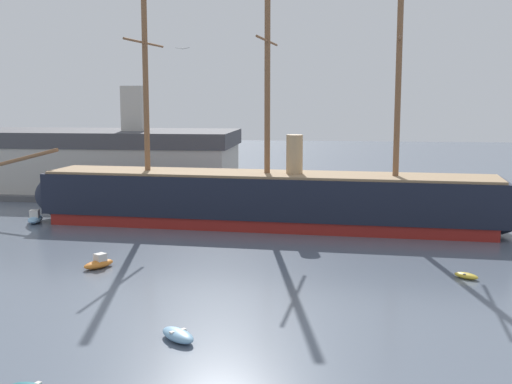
{
  "coord_description": "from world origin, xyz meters",
  "views": [
    {
      "loc": [
        7.08,
        -18.94,
        14.89
      ],
      "look_at": [
        0.52,
        36.88,
        6.65
      ],
      "focal_mm": 46.34,
      "sensor_mm": 36.0,
      "label": 1
    }
  ],
  "objects_px": {
    "dinghy_near_centre": "(178,335)",
    "motorboat_alongside_bow": "(99,263)",
    "tall_ship": "(267,198)",
    "seagull_in_flight": "(182,48)",
    "dockside_warehouse_left": "(77,162)",
    "motorboat_far_left": "(35,218)",
    "dinghy_alongside_stern": "(466,276)"
  },
  "relations": [
    {
      "from": "tall_ship",
      "to": "seagull_in_flight",
      "type": "height_order",
      "value": "tall_ship"
    },
    {
      "from": "dockside_warehouse_left",
      "to": "dinghy_alongside_stern",
      "type": "bearing_deg",
      "value": -40.42
    },
    {
      "from": "tall_ship",
      "to": "motorboat_far_left",
      "type": "distance_m",
      "value": 27.56
    },
    {
      "from": "dinghy_alongside_stern",
      "to": "motorboat_far_left",
      "type": "distance_m",
      "value": 49.54
    },
    {
      "from": "motorboat_far_left",
      "to": "dockside_warehouse_left",
      "type": "height_order",
      "value": "dockside_warehouse_left"
    },
    {
      "from": "dinghy_near_centre",
      "to": "motorboat_alongside_bow",
      "type": "height_order",
      "value": "motorboat_alongside_bow"
    },
    {
      "from": "dinghy_alongside_stern",
      "to": "tall_ship",
      "type": "bearing_deg",
      "value": 133.03
    },
    {
      "from": "motorboat_alongside_bow",
      "to": "motorboat_far_left",
      "type": "relative_size",
      "value": 0.8
    },
    {
      "from": "seagull_in_flight",
      "to": "motorboat_far_left",
      "type": "bearing_deg",
      "value": 136.9
    },
    {
      "from": "seagull_in_flight",
      "to": "tall_ship",
      "type": "bearing_deg",
      "value": 78.87
    },
    {
      "from": "dinghy_alongside_stern",
      "to": "motorboat_far_left",
      "type": "relative_size",
      "value": 0.55
    },
    {
      "from": "dinghy_alongside_stern",
      "to": "motorboat_alongside_bow",
      "type": "bearing_deg",
      "value": -179.54
    },
    {
      "from": "dinghy_near_centre",
      "to": "dinghy_alongside_stern",
      "type": "bearing_deg",
      "value": 38.76
    },
    {
      "from": "tall_ship",
      "to": "motorboat_far_left",
      "type": "xyz_separation_m",
      "value": [
        -27.41,
        -0.92,
        -2.72
      ]
    },
    {
      "from": "tall_ship",
      "to": "dinghy_alongside_stern",
      "type": "distance_m",
      "value": 27.16
    },
    {
      "from": "dinghy_near_centre",
      "to": "dockside_warehouse_left",
      "type": "xyz_separation_m",
      "value": [
        -29.64,
        58.79,
        4.47
      ]
    },
    {
      "from": "tall_ship",
      "to": "motorboat_alongside_bow",
      "type": "xyz_separation_m",
      "value": [
        -12.7,
        -19.98,
        -2.82
      ]
    },
    {
      "from": "tall_ship",
      "to": "seagull_in_flight",
      "type": "xyz_separation_m",
      "value": [
        -4.42,
        -22.44,
        15.25
      ]
    },
    {
      "from": "dinghy_alongside_stern",
      "to": "motorboat_far_left",
      "type": "bearing_deg",
      "value": 157.68
    },
    {
      "from": "motorboat_alongside_bow",
      "to": "motorboat_far_left",
      "type": "xyz_separation_m",
      "value": [
        -14.71,
        19.06,
        0.11
      ]
    },
    {
      "from": "tall_ship",
      "to": "dinghy_near_centre",
      "type": "distance_m",
      "value": 36.18
    },
    {
      "from": "dinghy_near_centre",
      "to": "dockside_warehouse_left",
      "type": "height_order",
      "value": "dockside_warehouse_left"
    },
    {
      "from": "dockside_warehouse_left",
      "to": "tall_ship",
      "type": "bearing_deg",
      "value": -35.88
    },
    {
      "from": "dinghy_alongside_stern",
      "to": "motorboat_far_left",
      "type": "xyz_separation_m",
      "value": [
        -45.83,
        18.81,
        0.3
      ]
    },
    {
      "from": "dockside_warehouse_left",
      "to": "seagull_in_flight",
      "type": "bearing_deg",
      "value": -59.08
    },
    {
      "from": "tall_ship",
      "to": "motorboat_alongside_bow",
      "type": "bearing_deg",
      "value": -122.44
    },
    {
      "from": "motorboat_alongside_bow",
      "to": "motorboat_far_left",
      "type": "bearing_deg",
      "value": 127.67
    },
    {
      "from": "dinghy_near_centre",
      "to": "motorboat_alongside_bow",
      "type": "relative_size",
      "value": 0.94
    },
    {
      "from": "tall_ship",
      "to": "dinghy_near_centre",
      "type": "height_order",
      "value": "tall_ship"
    },
    {
      "from": "tall_ship",
      "to": "dockside_warehouse_left",
      "type": "relative_size",
      "value": 1.19
    },
    {
      "from": "dinghy_near_centre",
      "to": "tall_ship",
      "type": "bearing_deg",
      "value": 87.05
    },
    {
      "from": "dinghy_alongside_stern",
      "to": "dockside_warehouse_left",
      "type": "distance_m",
      "value": 65.73
    }
  ]
}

